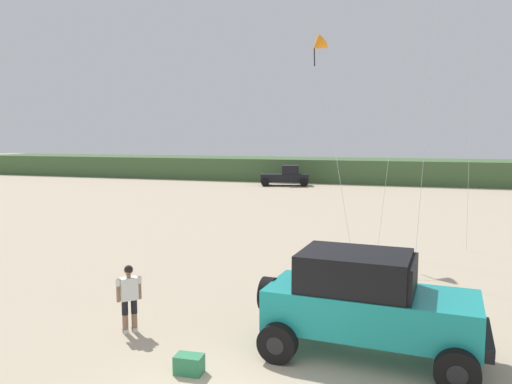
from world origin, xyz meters
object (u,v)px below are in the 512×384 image
(person_watching, at_px, (129,295))
(jeep, at_px, (367,302))
(distant_pickup, at_px, (286,176))
(cooler_box, at_px, (189,364))
(kite_pink_ribbon, at_px, (318,46))

(person_watching, bearing_deg, jeep, 4.41)
(distant_pickup, bearing_deg, jeep, -73.15)
(jeep, height_order, person_watching, jeep)
(person_watching, bearing_deg, cooler_box, -33.26)
(person_watching, relative_size, cooler_box, 2.98)
(cooler_box, distance_m, distant_pickup, 38.95)
(jeep, relative_size, person_watching, 2.95)
(jeep, bearing_deg, cooler_box, -149.77)
(person_watching, relative_size, distant_pickup, 0.34)
(jeep, relative_size, distant_pickup, 1.00)
(jeep, xyz_separation_m, cooler_box, (-3.30, -1.93, -1.01))
(jeep, xyz_separation_m, distant_pickup, (-10.98, 36.25, -0.26))
(kite_pink_ribbon, bearing_deg, cooler_box, -90.65)
(jeep, bearing_deg, person_watching, -175.59)
(jeep, distance_m, kite_pink_ribbon, 13.38)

